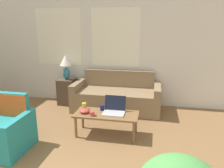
% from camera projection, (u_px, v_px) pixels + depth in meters
% --- Properties ---
extents(wall_back, '(6.47, 0.06, 2.60)m').
position_uv_depth(wall_back, '(90.00, 48.00, 5.12)').
color(wall_back, silver).
rests_on(wall_back, ground_plane).
extents(couch, '(1.89, 0.82, 0.83)m').
position_uv_depth(couch, '(117.00, 97.00, 4.85)').
color(couch, '#846B4C').
rests_on(couch, ground_plane).
extents(armchair, '(0.74, 0.72, 0.81)m').
position_uv_depth(armchair, '(4.00, 132.00, 3.27)').
color(armchair, teal).
rests_on(armchair, ground_plane).
extents(side_table, '(0.39, 0.39, 0.60)m').
position_uv_depth(side_table, '(67.00, 91.00, 5.19)').
color(side_table, '#4C3D2D').
rests_on(side_table, ground_plane).
extents(table_lamp, '(0.28, 0.28, 0.57)m').
position_uv_depth(table_lamp, '(66.00, 64.00, 5.02)').
color(table_lamp, teal).
rests_on(table_lamp, side_table).
extents(coffee_table, '(1.07, 0.46, 0.39)m').
position_uv_depth(coffee_table, '(106.00, 116.00, 3.67)').
color(coffee_table, brown).
rests_on(coffee_table, ground_plane).
extents(laptop, '(0.36, 0.32, 0.27)m').
position_uv_depth(laptop, '(114.00, 109.00, 3.67)').
color(laptop, '#B7B7BC').
rests_on(laptop, coffee_table).
extents(cup_navy, '(0.08, 0.08, 0.07)m').
position_uv_depth(cup_navy, '(92.00, 114.00, 3.56)').
color(cup_navy, '#B23D38').
rests_on(cup_navy, coffee_table).
extents(cup_yellow, '(0.08, 0.08, 0.09)m').
position_uv_depth(cup_yellow, '(102.00, 108.00, 3.78)').
color(cup_yellow, '#191E4C').
rests_on(cup_yellow, coffee_table).
extents(cup_white, '(0.08, 0.08, 0.11)m').
position_uv_depth(cup_white, '(84.00, 106.00, 3.84)').
color(cup_white, gold).
rests_on(cup_white, coffee_table).
extents(snack_bowl, '(0.18, 0.18, 0.07)m').
position_uv_depth(snack_bowl, '(85.00, 111.00, 3.67)').
color(snack_bowl, '#B23D38').
rests_on(snack_bowl, coffee_table).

